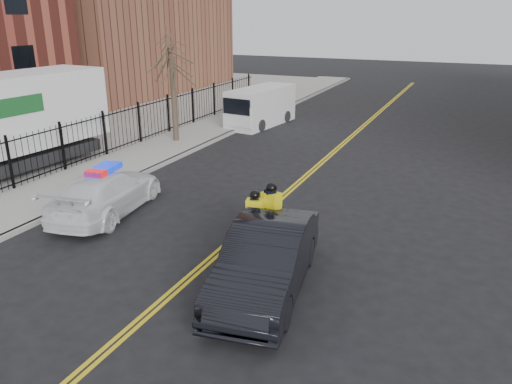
{
  "coord_description": "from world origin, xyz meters",
  "views": [
    {
      "loc": [
        5.9,
        -10.36,
        6.12
      ],
      "look_at": [
        0.42,
        1.81,
        1.3
      ],
      "focal_mm": 35.0,
      "sensor_mm": 36.0,
      "label": 1
    }
  ],
  "objects_px": {
    "cyclist_near": "(255,230)",
    "cyclist_far": "(271,222)",
    "police_cruiser": "(106,192)",
    "dark_sedan": "(266,259)",
    "cargo_van": "(260,107)"
  },
  "relations": [
    {
      "from": "cyclist_near",
      "to": "cyclist_far",
      "type": "xyz_separation_m",
      "value": [
        0.33,
        0.34,
        0.14
      ]
    },
    {
      "from": "cargo_van",
      "to": "cyclist_near",
      "type": "bearing_deg",
      "value": -59.4
    },
    {
      "from": "police_cruiser",
      "to": "cyclist_near",
      "type": "relative_size",
      "value": 2.77
    },
    {
      "from": "cyclist_near",
      "to": "cyclist_far",
      "type": "distance_m",
      "value": 0.5
    },
    {
      "from": "cyclist_near",
      "to": "cyclist_far",
      "type": "relative_size",
      "value": 0.96
    },
    {
      "from": "cargo_van",
      "to": "cyclist_near",
      "type": "relative_size",
      "value": 2.85
    },
    {
      "from": "police_cruiser",
      "to": "dark_sedan",
      "type": "bearing_deg",
      "value": 150.86
    },
    {
      "from": "cargo_van",
      "to": "cyclist_far",
      "type": "distance_m",
      "value": 15.79
    },
    {
      "from": "cargo_van",
      "to": "cyclist_far",
      "type": "relative_size",
      "value": 2.73
    },
    {
      "from": "cargo_van",
      "to": "cyclist_near",
      "type": "distance_m",
      "value": 15.98
    },
    {
      "from": "cargo_van",
      "to": "cyclist_far",
      "type": "bearing_deg",
      "value": -57.81
    },
    {
      "from": "cargo_van",
      "to": "cyclist_near",
      "type": "xyz_separation_m",
      "value": [
        6.34,
        -14.66,
        -0.44
      ]
    },
    {
      "from": "cyclist_near",
      "to": "police_cruiser",
      "type": "bearing_deg",
      "value": 161.33
    },
    {
      "from": "police_cruiser",
      "to": "cyclist_near",
      "type": "distance_m",
      "value": 5.44
    },
    {
      "from": "cyclist_near",
      "to": "cyclist_far",
      "type": "height_order",
      "value": "cyclist_far"
    }
  ]
}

